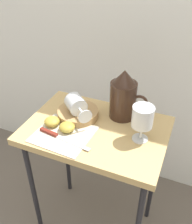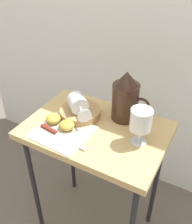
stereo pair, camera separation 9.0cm
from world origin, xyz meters
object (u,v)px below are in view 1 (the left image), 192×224
pitcher (123,99)px  wine_glass_tipped_near (76,105)px  table (96,141)px  apple_half_left (52,122)px  apple_half_right (67,127)px  basket_tray (78,113)px  wine_glass_upright (142,119)px  knife (57,136)px

pitcher → wine_glass_tipped_near: bearing=-151.3°
table → wine_glass_tipped_near: wine_glass_tipped_near is taller
apple_half_left → apple_half_right: size_ratio=1.00×
basket_tray → wine_glass_tipped_near: bearing=-82.9°
basket_tray → apple_half_right: 0.11m
pitcher → apple_half_left: (-0.25, -0.18, -0.07)m
table → wine_glass_upright: size_ratio=4.66×
pitcher → apple_half_right: 0.27m
wine_glass_upright → basket_tray: bearing=171.1°
basket_tray → wine_glass_upright: (0.29, -0.05, 0.08)m
table → knife: size_ratio=2.99×
basket_tray → wine_glass_tipped_near: wine_glass_tipped_near is taller
wine_glass_upright → knife: bearing=-159.6°
basket_tray → apple_half_left: apple_half_left is taller
pitcher → wine_glass_upright: (0.11, -0.13, 0.01)m
basket_tray → wine_glass_upright: 0.31m
apple_half_left → apple_half_right: 0.08m
basket_tray → knife: (-0.02, -0.16, -0.01)m
apple_half_left → apple_half_right: (0.08, -0.01, 0.00)m
apple_half_left → apple_half_right: bearing=-6.1°
apple_half_right → apple_half_left: bearing=173.9°
basket_tray → pitcher: 0.21m
wine_glass_upright → apple_half_left: bearing=-171.2°
wine_glass_upright → wine_glass_tipped_near: wine_glass_upright is taller
pitcher → apple_half_left: pitcher is taller
apple_half_right → basket_tray: bearing=92.1°
wine_glass_upright → apple_half_right: size_ratio=2.34×
wine_glass_tipped_near → table: bearing=-14.2°
apple_half_right → knife: 0.06m
apple_half_right → pitcher: bearing=47.6°
knife → wine_glass_upright: bearing=20.4°
table → apple_half_left: bearing=-160.9°
wine_glass_upright → apple_half_left: 0.38m
wine_glass_tipped_near → apple_half_left: wine_glass_tipped_near is taller
apple_half_left → pitcher: bearing=36.3°
pitcher → knife: bearing=-128.8°
wine_glass_upright → apple_half_left: (-0.36, -0.06, -0.08)m
apple_half_left → table: bearing=19.1°
table → wine_glass_tipped_near: size_ratio=4.67×
basket_tray → wine_glass_upright: wine_glass_upright is taller
table → basket_tray: bearing=158.4°
table → wine_glass_tipped_near: 0.18m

